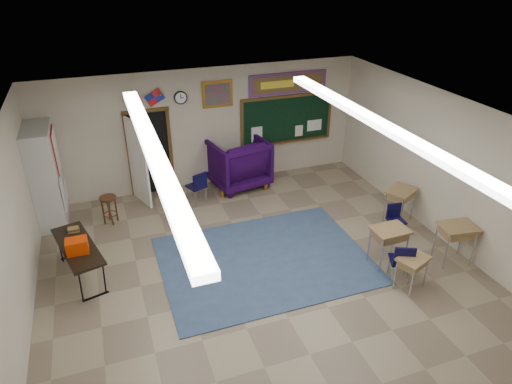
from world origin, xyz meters
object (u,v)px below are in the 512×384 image
object	(u,v)px
student_desk_front_left	(388,245)
wooden_stool	(110,209)
student_desk_front_right	(399,204)
wingback_armchair	(238,162)
folding_table	(80,259)

from	to	relation	value
student_desk_front_left	wooden_stool	world-z (taller)	student_desk_front_left
wooden_stool	student_desk_front_right	bearing A→B (deg)	-19.25
student_desk_front_left	wingback_armchair	bearing A→B (deg)	110.02
wingback_armchair	wooden_stool	bearing A→B (deg)	4.13
student_desk_front_right	folding_table	distance (m)	6.72
student_desk_front_left	folding_table	bearing A→B (deg)	162.70
wingback_armchair	student_desk_front_left	bearing A→B (deg)	100.78
wingback_armchair	folding_table	world-z (taller)	wingback_armchair
wingback_armchair	student_desk_front_right	distance (m)	4.09
wingback_armchair	student_desk_front_right	world-z (taller)	wingback_armchair
student_desk_front_left	folding_table	xyz separation A→B (m)	(-5.55, 1.60, -0.07)
student_desk_front_left	folding_table	size ratio (longest dim) A/B	0.46
student_desk_front_left	wooden_stool	size ratio (longest dim) A/B	1.25
wingback_armchair	folding_table	size ratio (longest dim) A/B	0.79
wingback_armchair	student_desk_front_right	xyz separation A→B (m)	(2.82, -2.97, -0.19)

